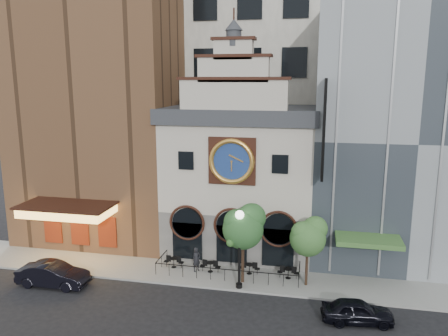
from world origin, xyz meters
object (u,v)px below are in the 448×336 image
car_left (53,275)px  tree_left (244,225)px  bistro_1 (210,266)px  pedestrian (197,260)px  bistro_0 (174,262)px  bistro_2 (249,268)px  bistro_3 (288,272)px  car_right (357,311)px  lamppost (239,241)px  tree_right (309,236)px

car_left → tree_left: (13.31, 3.08, 3.58)m
bistro_1 → pedestrian: bearing=-175.7°
bistro_0 → bistro_2: 5.94m
bistro_0 → bistro_3: same height
car_right → bistro_2: bearing=49.2°
car_right → pedestrian: (-11.41, 4.71, 0.35)m
bistro_1 → pedestrian: (-1.05, -0.08, 0.47)m
tree_left → lamppost: bearing=-98.9°
lamppost → bistro_3: bearing=18.7°
bistro_1 → lamppost: 4.50m
pedestrian → tree_right: size_ratio=0.37×
pedestrian → tree_left: bearing=-65.1°
bistro_2 → lamppost: lamppost is taller
lamppost → tree_left: (0.15, 0.95, 0.78)m
bistro_3 → bistro_0: bearing=179.4°
bistro_2 → bistro_3: 2.92m
pedestrian → bistro_2: bearing=-44.6°
bistro_3 → pedestrian: size_ratio=0.84×
bistro_3 → car_right: car_right is taller
bistro_1 → car_left: size_ratio=0.31×
lamppost → car_right: bearing=-34.1°
car_left → bistro_3: bearing=-75.8°
car_left → lamppost: size_ratio=0.91×
bistro_2 → car_left: size_ratio=0.31×
car_right → car_left: size_ratio=0.84×
lamppost → bistro_1: bearing=126.4°
bistro_2 → car_right: 8.96m
car_left → lamppost: lamppost is taller
lamppost → tree_right: (4.65, 1.42, 0.19)m
tree_left → bistro_0: bearing=166.9°
bistro_3 → lamppost: bearing=-146.5°
lamppost → tree_left: bearing=66.3°
pedestrian → bistro_1: bearing=-45.4°
tree_right → bistro_2: bearing=167.7°
bistro_3 → car_left: bearing=-165.3°
tree_right → car_left: bearing=-168.7°
bistro_1 → tree_left: bearing=-22.3°
bistro_2 → car_left: 14.26m
bistro_1 → tree_left: (2.74, -1.13, 3.82)m
pedestrian → lamppost: size_ratio=0.33×
car_right → tree_right: tree_right is taller
bistro_1 → bistro_2: (2.97, 0.28, 0.00)m
pedestrian → tree_right: (8.30, -0.58, 2.76)m
bistro_2 → pedestrian: 4.07m
bistro_2 → car_right: car_right is taller
car_right → bistro_0: bearing=63.1°
bistro_1 → bistro_0: bearing=176.2°
car_right → tree_right: size_ratio=0.85×
car_right → tree_right: (-3.11, 4.14, 3.11)m
tree_left → pedestrian: bearing=164.6°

